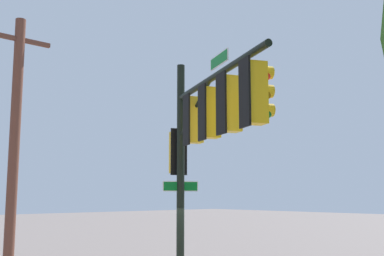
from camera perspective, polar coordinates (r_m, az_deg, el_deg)
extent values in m
cylinder|color=black|center=(12.20, -1.39, -6.71)|extent=(0.20, 0.20, 6.24)
cylinder|color=black|center=(10.23, 2.78, 6.21)|extent=(4.51, 2.01, 0.14)
cylinder|color=black|center=(11.34, 0.31, 2.21)|extent=(2.07, 0.93, 1.07)
cube|color=yellow|center=(11.31, 0.29, 0.95)|extent=(0.44, 0.46, 1.10)
cube|color=black|center=(11.25, -0.68, 1.00)|extent=(0.42, 0.21, 1.22)
sphere|color=#FF2018|center=(11.44, 1.23, 2.58)|extent=(0.22, 0.22, 0.22)
cylinder|color=yellow|center=(11.47, 1.51, 2.81)|extent=(0.27, 0.22, 0.23)
sphere|color=#855607|center=(11.38, 1.24, 0.90)|extent=(0.22, 0.22, 0.22)
cylinder|color=yellow|center=(11.41, 1.52, 1.13)|extent=(0.27, 0.22, 0.23)
sphere|color=#0B621E|center=(11.33, 1.24, -0.80)|extent=(0.22, 0.22, 0.22)
cylinder|color=yellow|center=(11.36, 1.53, -0.57)|extent=(0.27, 0.22, 0.23)
cube|color=yellow|center=(10.32, 2.26, 1.83)|extent=(0.44, 0.46, 1.10)
cube|color=black|center=(10.25, 1.21, 1.89)|extent=(0.42, 0.21, 1.22)
sphere|color=#FF2018|center=(10.46, 3.27, 3.60)|extent=(0.22, 0.22, 0.22)
cylinder|color=yellow|center=(10.49, 3.57, 3.84)|extent=(0.27, 0.22, 0.23)
sphere|color=#855607|center=(10.39, 3.29, 1.76)|extent=(0.22, 0.22, 0.22)
cylinder|color=yellow|center=(10.42, 3.59, 2.01)|extent=(0.27, 0.22, 0.23)
sphere|color=#0B621E|center=(10.34, 3.30, -0.09)|extent=(0.22, 0.22, 0.22)
cylinder|color=yellow|center=(10.37, 3.61, 0.16)|extent=(0.27, 0.22, 0.23)
cube|color=yellow|center=(9.34, 4.65, 2.88)|extent=(0.43, 0.45, 1.10)
cube|color=black|center=(9.26, 3.52, 2.97)|extent=(0.42, 0.20, 1.22)
sphere|color=#FF2018|center=(9.50, 5.72, 4.82)|extent=(0.22, 0.22, 0.22)
cylinder|color=yellow|center=(9.53, 6.04, 5.07)|extent=(0.27, 0.22, 0.23)
sphere|color=#855607|center=(9.43, 5.75, 2.80)|extent=(0.22, 0.22, 0.22)
cylinder|color=yellow|center=(9.46, 6.07, 3.07)|extent=(0.27, 0.22, 0.23)
sphere|color=#0B621E|center=(9.37, 5.78, 0.76)|extent=(0.22, 0.22, 0.22)
cylinder|color=yellow|center=(9.40, 6.10, 1.04)|extent=(0.27, 0.22, 0.23)
cube|color=yellow|center=(8.39, 7.59, 4.18)|extent=(0.44, 0.46, 1.10)
cube|color=black|center=(8.31, 6.34, 4.28)|extent=(0.42, 0.22, 1.22)
sphere|color=#FF2018|center=(8.55, 8.78, 6.31)|extent=(0.22, 0.22, 0.22)
cylinder|color=yellow|center=(8.59, 9.13, 6.60)|extent=(0.27, 0.22, 0.23)
sphere|color=#855607|center=(8.47, 8.82, 4.08)|extent=(0.22, 0.22, 0.22)
cylinder|color=yellow|center=(8.51, 9.18, 4.38)|extent=(0.27, 0.22, 0.23)
sphere|color=#0B621E|center=(8.41, 8.87, 1.82)|extent=(0.22, 0.22, 0.22)
cylinder|color=yellow|center=(8.45, 9.23, 2.13)|extent=(0.27, 0.22, 0.23)
cube|color=yellow|center=(12.58, -1.86, -2.93)|extent=(0.46, 0.43, 1.10)
cube|color=black|center=(12.39, -1.58, -2.86)|extent=(0.21, 0.42, 1.22)
sphere|color=#FF2018|center=(12.80, -2.12, -1.49)|extent=(0.22, 0.22, 0.22)
cylinder|color=yellow|center=(12.86, -2.19, -1.30)|extent=(0.22, 0.27, 0.23)
sphere|color=#855607|center=(12.77, -2.12, -3.01)|extent=(0.22, 0.22, 0.22)
cylinder|color=yellow|center=(12.83, -2.20, -2.81)|extent=(0.22, 0.27, 0.23)
sphere|color=#0B621E|center=(12.74, -2.13, -4.53)|extent=(0.22, 0.22, 0.22)
cylinder|color=yellow|center=(12.80, -2.21, -4.33)|extent=(0.22, 0.27, 0.23)
cube|color=white|center=(10.09, 3.28, 8.18)|extent=(0.87, 0.38, 0.26)
cube|color=#0F7529|center=(10.09, 3.28, 8.18)|extent=(0.84, 0.38, 0.22)
cube|color=white|center=(12.20, -1.39, -7.01)|extent=(0.38, 0.87, 0.26)
cube|color=#0B6925|center=(12.20, -1.39, -7.01)|extent=(0.38, 0.84, 0.22)
cylinder|color=brown|center=(14.03, -20.63, -3.08)|extent=(0.29, 0.29, 7.85)
cube|color=brown|center=(14.66, -19.98, 9.96)|extent=(0.13, 1.80, 0.12)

